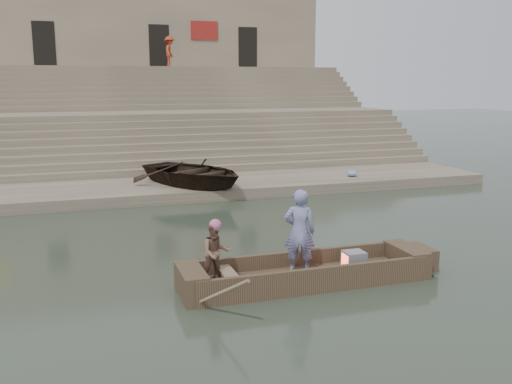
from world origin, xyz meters
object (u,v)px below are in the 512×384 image
standing_man (299,232)px  rowing_man (216,253)px  main_rowboat (306,279)px  beached_rowboat (194,172)px  pedestrian (170,52)px  television (353,260)px

standing_man → rowing_man: bearing=21.4°
main_rowboat → beached_rowboat: 10.38m
beached_rowboat → pedestrian: bearing=53.6°
standing_man → television: size_ratio=4.09×
main_rowboat → standing_man: bearing=130.9°
main_rowboat → television: (1.16, -0.00, 0.31)m
standing_man → rowing_man: 1.91m
rowing_man → pedestrian: (3.55, 25.38, 5.28)m
main_rowboat → standing_man: (-0.11, 0.13, 1.05)m
main_rowboat → television: television is taller
beached_rowboat → standing_man: bearing=-118.5°
rowing_man → beached_rowboat: bearing=77.3°
rowing_man → beached_rowboat: size_ratio=0.27×
standing_man → pedestrian: size_ratio=0.99×
pedestrian → beached_rowboat: bearing=-169.3°
main_rowboat → pedestrian: pedestrian is taller
main_rowboat → television: size_ratio=10.87×
television → beached_rowboat: beached_rowboat is taller
television → main_rowboat: bearing=180.0°
standing_man → television: standing_man is taller
rowing_man → standing_man: bearing=-3.0°
main_rowboat → beached_rowboat: bearing=91.6°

